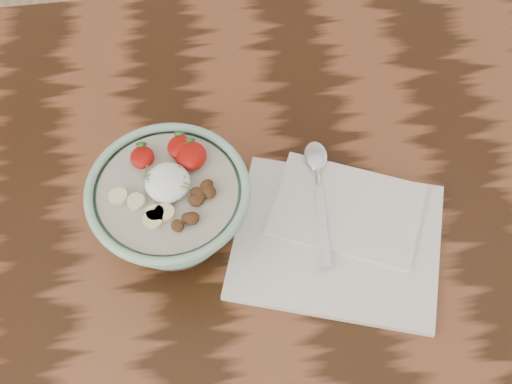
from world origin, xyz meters
The scene contains 4 objects.
table centered at (0.00, 0.00, 65.70)cm, with size 160.00×90.00×75.00cm.
breakfast_bowl centered at (-21.30, -1.22, 81.96)cm, with size 20.46×20.46×13.63cm.
napkin centered at (0.42, -4.54, 75.70)cm, with size 32.55×29.17×1.67cm.
spoon centered at (-1.05, 4.67, 77.10)cm, with size 3.87×19.88×1.04cm.
Camera 1 is at (-16.25, -47.57, 160.45)cm, focal length 50.00 mm.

